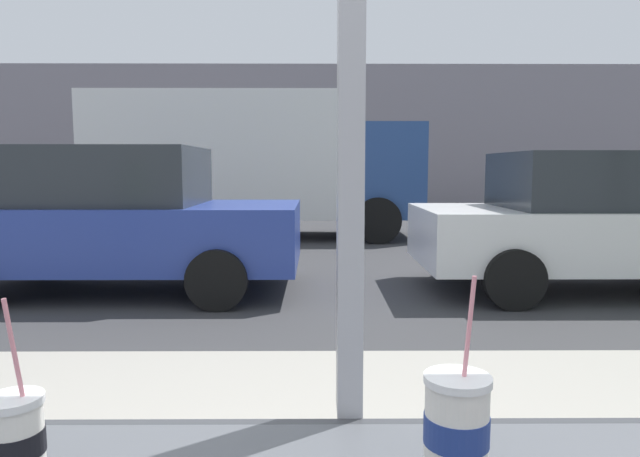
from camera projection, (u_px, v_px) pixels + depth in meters
name	position (u px, v px, depth m)	size (l,w,h in m)	color
ground_plane	(320.00, 258.00, 9.11)	(60.00, 60.00, 0.00)	#38383A
sidewalk_strip	(330.00, 456.00, 2.74)	(16.00, 2.80, 0.12)	#9E998E
building_facade_far	(318.00, 138.00, 20.28)	(28.00, 1.20, 5.08)	gray
soda_cup_left	(456.00, 428.00, 0.85)	(0.10, 0.10, 0.33)	silver
soda_cup_right	(15.00, 440.00, 0.85)	(0.09, 0.09, 0.30)	white
parked_car_blue	(115.00, 219.00, 6.57)	(4.24, 2.03, 1.71)	#283D93
parked_car_white	(598.00, 221.00, 6.61)	(4.26, 2.02, 1.65)	silver
box_truck	(251.00, 161.00, 11.64)	(6.73, 2.44, 2.95)	silver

